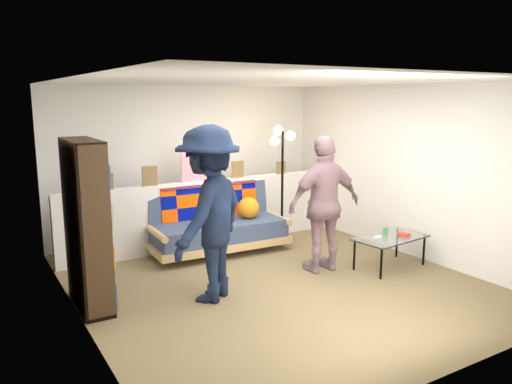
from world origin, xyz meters
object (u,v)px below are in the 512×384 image
Objects in this scene: person_right at (325,204)px; floor_lamp at (281,160)px; person_left at (209,214)px; futon_sofa at (217,224)px; bookshelf at (87,231)px; coffee_table at (391,239)px.

floor_lamp is at bearing -98.41° from person_right.
person_left is (-1.99, -1.56, -0.30)m from floor_lamp.
floor_lamp reaches higher than person_right.
futon_sofa is at bearing -57.50° from person_right.
bookshelf is 3.80m from coffee_table.
bookshelf reaches higher than coffee_table.
futon_sofa is at bearing 131.46° from coffee_table.
futon_sofa is 1.15× the size of person_right.
person_right is (1.66, 0.08, -0.09)m from person_left.
coffee_table is at bearing -48.54° from futon_sofa.
person_right reaches higher than coffee_table.
coffee_table is (1.62, -1.84, -0.01)m from futon_sofa.
bookshelf is 1.00× the size of floor_lamp.
bookshelf is 2.89m from person_right.
person_right is at bearing 145.56° from person_left.
floor_lamp reaches higher than coffee_table.
floor_lamp is (-0.50, 1.85, 0.88)m from coffee_table.
bookshelf is at bearing 168.36° from coffee_table.
bookshelf is 0.93× the size of person_left.
person_left is at bearing -21.50° from bookshelf.
person_right is (-0.33, -1.49, -0.39)m from floor_lamp.
bookshelf is at bearing -152.54° from futon_sofa.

